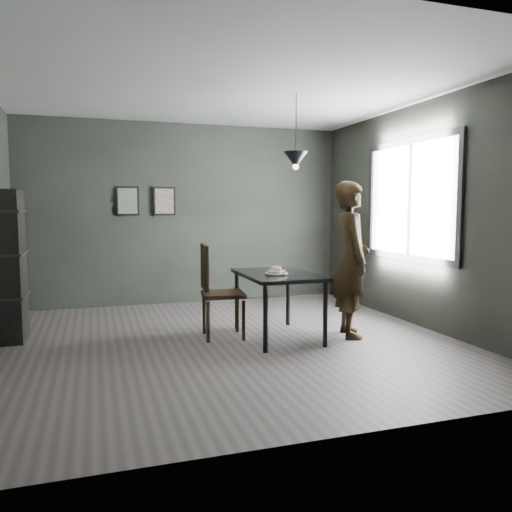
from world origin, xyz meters
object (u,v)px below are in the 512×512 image
object	(u,v)px
cafe_table	(278,280)
wood_chair	(215,285)
white_plate	(276,274)
woman	(351,259)
shelf_unit	(8,266)
pendant_lamp	(296,160)

from	to	relation	value
cafe_table	wood_chair	world-z (taller)	wood_chair
white_plate	woman	world-z (taller)	woman
shelf_unit	pendant_lamp	world-z (taller)	pendant_lamp
cafe_table	woman	size ratio (longest dim) A/B	0.67
woman	pendant_lamp	distance (m)	1.32
shelf_unit	pendant_lamp	xyz separation A→B (m)	(3.17, -0.71, 1.20)
white_plate	wood_chair	world-z (taller)	wood_chair
pendant_lamp	woman	bearing A→B (deg)	-26.29
shelf_unit	pendant_lamp	bearing A→B (deg)	-12.03
wood_chair	pendant_lamp	size ratio (longest dim) A/B	1.25
wood_chair	pendant_lamp	distance (m)	1.72
white_plate	pendant_lamp	size ratio (longest dim) A/B	0.27
white_plate	pendant_lamp	bearing A→B (deg)	34.57
wood_chair	white_plate	bearing A→B (deg)	-21.98
white_plate	pendant_lamp	world-z (taller)	pendant_lamp
woman	white_plate	bearing A→B (deg)	99.36
pendant_lamp	white_plate	bearing A→B (deg)	-145.43
cafe_table	shelf_unit	xyz separation A→B (m)	(-2.92, 0.81, 0.18)
cafe_table	white_plate	world-z (taller)	white_plate
woman	shelf_unit	bearing A→B (deg)	88.94
wood_chair	shelf_unit	distance (m)	2.32
cafe_table	woman	bearing A→B (deg)	-12.65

